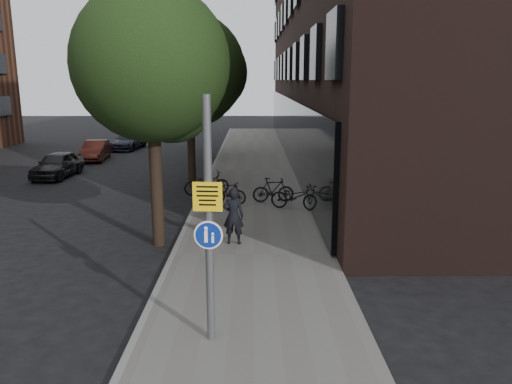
{
  "coord_description": "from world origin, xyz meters",
  "views": [
    {
      "loc": [
        0.23,
        -9.8,
        4.85
      ],
      "look_at": [
        0.31,
        2.85,
        2.0
      ],
      "focal_mm": 35.0,
      "sensor_mm": 36.0,
      "label": 1
    }
  ],
  "objects_px": {
    "parked_bike_facade_near": "(295,196)",
    "parked_car_near": "(57,165)",
    "pedestrian": "(233,216)",
    "signpost": "(209,222)"
  },
  "relations": [
    {
      "from": "signpost",
      "to": "parked_bike_facade_near",
      "type": "relative_size",
      "value": 2.39
    },
    {
      "from": "parked_bike_facade_near",
      "to": "pedestrian",
      "type": "bearing_deg",
      "value": 172.26
    },
    {
      "from": "parked_car_near",
      "to": "signpost",
      "type": "bearing_deg",
      "value": -56.93
    },
    {
      "from": "signpost",
      "to": "parked_car_near",
      "type": "distance_m",
      "value": 19.0
    },
    {
      "from": "pedestrian",
      "to": "parked_bike_facade_near",
      "type": "relative_size",
      "value": 0.89
    },
    {
      "from": "pedestrian",
      "to": "parked_car_near",
      "type": "xyz_separation_m",
      "value": [
        -9.37,
        11.01,
        -0.31
      ]
    },
    {
      "from": "pedestrian",
      "to": "parked_bike_facade_near",
      "type": "xyz_separation_m",
      "value": [
        2.15,
        3.98,
        -0.35
      ]
    },
    {
      "from": "parked_bike_facade_near",
      "to": "parked_car_near",
      "type": "relative_size",
      "value": 0.49
    },
    {
      "from": "signpost",
      "to": "pedestrian",
      "type": "relative_size",
      "value": 2.67
    },
    {
      "from": "parked_car_near",
      "to": "pedestrian",
      "type": "bearing_deg",
      "value": -45.48
    }
  ]
}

